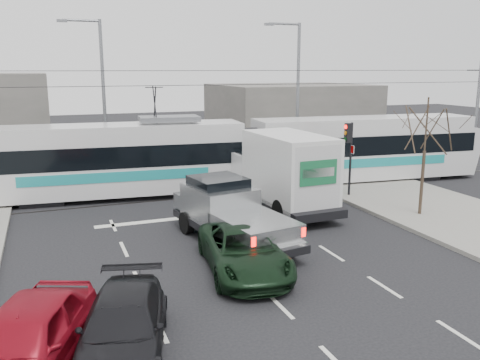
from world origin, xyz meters
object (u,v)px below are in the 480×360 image
object	(u,v)px
silver_pickup	(229,212)
box_truck	(282,172)
navy_pickup	(285,179)
traffic_signal	(349,143)
red_car	(26,342)
dark_car	(123,328)
green_car	(244,251)
tram	(247,153)
street_lamp_near	(295,88)
bare_tree	(426,130)
street_lamp_far	(100,90)

from	to	relation	value
silver_pickup	box_truck	bearing A→B (deg)	31.78
navy_pickup	traffic_signal	bearing A→B (deg)	-12.02
red_car	navy_pickup	bearing A→B (deg)	67.11
red_car	dark_car	world-z (taller)	red_car
silver_pickup	green_car	xyz separation A→B (m)	(-0.54, -2.91, -0.45)
tram	box_truck	distance (m)	4.46
street_lamp_near	silver_pickup	distance (m)	14.85
tram	green_car	bearing A→B (deg)	-107.21
bare_tree	dark_car	size ratio (longest dim) A/B	1.09
tram	green_car	xyz separation A→B (m)	(-4.33, -10.61, -1.22)
traffic_signal	street_lamp_near	distance (m)	7.91
traffic_signal	bare_tree	bearing A→B (deg)	-74.24
box_truck	green_car	xyz separation A→B (m)	(-4.29, -6.16, -1.05)
bare_tree	red_car	distance (m)	17.18
traffic_signal	box_truck	distance (m)	4.12
green_car	street_lamp_near	bearing A→B (deg)	65.76
street_lamp_far	red_car	xyz separation A→B (m)	(-3.81, -20.05, -4.30)
street_lamp_near	tram	world-z (taller)	street_lamp_near
bare_tree	red_car	xyz separation A→B (m)	(-15.60, -6.55, -2.98)
street_lamp_far	red_car	world-z (taller)	street_lamp_far
street_lamp_near	street_lamp_far	distance (m)	11.67
traffic_signal	box_truck	bearing A→B (deg)	-169.31
navy_pickup	dark_car	world-z (taller)	navy_pickup
red_car	street_lamp_near	bearing A→B (deg)	71.95
tram	red_car	xyz separation A→B (m)	(-10.59, -14.26, -1.11)
tram	box_truck	bearing A→B (deg)	-85.56
box_truck	dark_car	bearing A→B (deg)	-133.78
box_truck	traffic_signal	bearing A→B (deg)	8.39
navy_pickup	dark_car	xyz separation A→B (m)	(-9.43, -11.24, -0.36)
tram	silver_pickup	bearing A→B (deg)	-111.23
traffic_signal	tram	size ratio (longest dim) A/B	0.14
dark_car	bare_tree	bearing A→B (deg)	40.41
bare_tree	navy_pickup	size ratio (longest dim) A/B	1.00
street_lamp_near	box_truck	bearing A→B (deg)	-120.04
silver_pickup	navy_pickup	world-z (taller)	silver_pickup
navy_pickup	box_truck	bearing A→B (deg)	-116.42
traffic_signal	silver_pickup	size ratio (longest dim) A/B	0.55
silver_pickup	navy_pickup	size ratio (longest dim) A/B	1.31
dark_car	red_car	bearing A→B (deg)	-161.05
box_truck	red_car	distance (m)	14.43
bare_tree	street_lamp_far	world-z (taller)	street_lamp_far
street_lamp_far	bare_tree	bearing A→B (deg)	-48.88
silver_pickup	navy_pickup	distance (m)	6.68
bare_tree	tram	distance (m)	9.38
green_car	dark_car	size ratio (longest dim) A/B	1.09
street_lamp_far	green_car	xyz separation A→B (m)	(2.44, -16.40, -4.42)
red_car	green_car	bearing A→B (deg)	52.54
street_lamp_far	navy_pickup	size ratio (longest dim) A/B	1.80
green_car	bare_tree	bearing A→B (deg)	25.17
box_truck	street_lamp_near	bearing A→B (deg)	57.66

